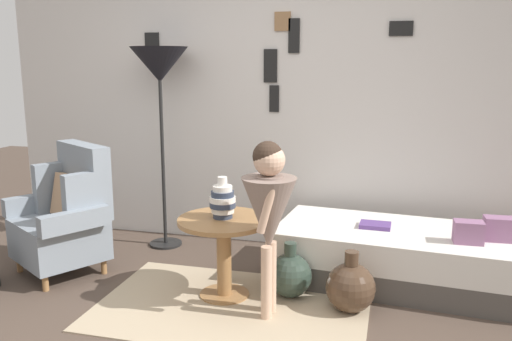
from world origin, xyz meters
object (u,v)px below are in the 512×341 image
object	(u,v)px
vase_striped	(223,201)
person_child	(269,207)
book_on_daybed	(375,225)
daybed	(410,258)
demijohn_near	(290,275)
demijohn_far	(351,287)
armchair	(67,215)
floor_lamp	(160,71)
side_table	(224,240)

from	to	relation	value
vase_striped	person_child	bearing A→B (deg)	-30.77
vase_striped	book_on_daybed	bearing A→B (deg)	28.66
daybed	demijohn_near	bearing A→B (deg)	-152.21
daybed	demijohn_far	world-z (taller)	demijohn_far
armchair	person_child	bearing A→B (deg)	-11.71
daybed	floor_lamp	distance (m)	2.46
armchair	daybed	xyz separation A→B (m)	(2.53, 0.39, -0.24)
floor_lamp	demijohn_far	xyz separation A→B (m)	(1.68, -0.87, -1.34)
floor_lamp	demijohn_near	xyz separation A→B (m)	(1.26, -0.75, -1.35)
demijohn_far	side_table	bearing A→B (deg)	179.47
armchair	person_child	world-z (taller)	person_child
vase_striped	floor_lamp	bearing A→B (deg)	133.79
daybed	demijohn_near	distance (m)	0.90
demijohn_near	demijohn_far	xyz separation A→B (m)	(0.42, -0.12, 0.01)
book_on_daybed	person_child	bearing A→B (deg)	-129.09
demijohn_near	demijohn_far	bearing A→B (deg)	-15.98
demijohn_near	book_on_daybed	bearing A→B (deg)	39.50
vase_striped	daybed	bearing A→B (deg)	22.47
person_child	book_on_daybed	xyz separation A→B (m)	(0.62, 0.76, -0.30)
side_table	vase_striped	distance (m)	0.27
armchair	demijohn_near	bearing A→B (deg)	-0.96
floor_lamp	demijohn_near	size ratio (longest dim) A/B	4.41
armchair	floor_lamp	size ratio (longest dim) A/B	0.57
person_child	demijohn_far	size ratio (longest dim) A/B	2.76
vase_striped	person_child	xyz separation A→B (m)	(0.37, -0.22, 0.04)
armchair	side_table	xyz separation A→B (m)	(1.29, -0.14, -0.04)
armchair	demijohn_near	distance (m)	1.75
daybed	vase_striped	bearing A→B (deg)	-157.53
armchair	vase_striped	bearing A→B (deg)	-5.46
daybed	vase_striped	distance (m)	1.43
demijohn_far	person_child	bearing A→B (deg)	-158.62
book_on_daybed	floor_lamp	bearing A→B (deg)	170.26
floor_lamp	book_on_daybed	world-z (taller)	floor_lamp
daybed	floor_lamp	size ratio (longest dim) A/B	1.16
vase_striped	armchair	bearing A→B (deg)	174.54
side_table	demijohn_far	world-z (taller)	side_table
side_table	demijohn_near	world-z (taller)	side_table
armchair	daybed	size ratio (longest dim) A/B	0.49
demijohn_near	person_child	bearing A→B (deg)	-103.69
side_table	floor_lamp	world-z (taller)	floor_lamp
armchair	demijohn_far	size ratio (longest dim) A/B	2.39
vase_striped	person_child	world-z (taller)	person_child
vase_striped	demijohn_near	size ratio (longest dim) A/B	0.73
armchair	person_child	xyz separation A→B (m)	(1.65, -0.34, 0.28)
floor_lamp	demijohn_far	world-z (taller)	floor_lamp
armchair	daybed	world-z (taller)	armchair
side_table	person_child	size ratio (longest dim) A/B	0.55
vase_striped	person_child	distance (m)	0.43
daybed	side_table	bearing A→B (deg)	-156.63
person_child	demijohn_near	size ratio (longest dim) A/B	2.90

